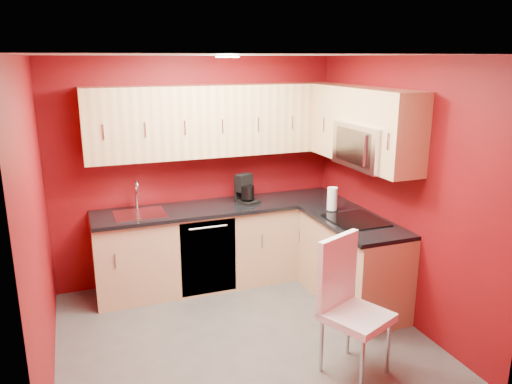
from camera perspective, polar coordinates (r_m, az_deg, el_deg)
floor at (r=4.77m, az=-1.69°, el=-16.21°), size 3.20×3.20×0.00m
ceiling at (r=4.07m, az=-1.98°, el=15.39°), size 3.20×3.20×0.00m
wall_back at (r=5.65m, az=-6.75°, el=2.45°), size 3.20×0.00×3.20m
wall_front at (r=2.97m, az=7.72°, el=-9.55°), size 3.20×0.00×3.20m
wall_left at (r=4.06m, az=-23.76°, el=-3.85°), size 0.00×3.00×3.00m
wall_right at (r=4.99m, az=15.85°, el=0.25°), size 0.00×3.00×3.00m
base_cabinets_back at (r=5.66m, az=-3.78°, el=-6.08°), size 2.80×0.60×0.87m
base_cabinets_right at (r=5.28m, az=10.95°, el=-7.96°), size 0.60×1.30×0.87m
countertop_back at (r=5.50m, az=-3.81°, el=-1.71°), size 2.80×0.63×0.04m
countertop_right at (r=5.10m, az=11.15°, el=-3.34°), size 0.63×1.27×0.04m
upper_cabinets_back at (r=5.44m, az=-4.42°, el=8.16°), size 2.80×0.35×0.75m
upper_cabinets_right at (r=5.13m, az=11.85°, el=8.17°), size 0.35×1.55×0.75m
microwave at (r=4.94m, az=12.89°, el=5.19°), size 0.42×0.76×0.42m
cooktop at (r=5.06m, az=11.32°, el=-3.19°), size 0.50×0.55×0.01m
sink at (r=5.33m, az=-13.19°, el=-2.05°), size 0.52×0.42×0.35m
dishwasher_front at (r=5.34m, az=-5.45°, el=-7.47°), size 0.60×0.02×0.82m
downlight at (r=4.36m, az=-3.28°, el=15.16°), size 0.20×0.20×0.01m
coffee_maker at (r=5.53m, az=-0.96°, el=0.35°), size 0.28×0.31×0.32m
napkin_holder at (r=5.69m, az=-1.18°, el=-0.20°), size 0.16×0.16×0.13m
paper_towel at (r=5.32m, az=8.70°, el=-0.81°), size 0.16×0.16×0.25m
dining_chair at (r=4.11m, az=11.46°, el=-13.02°), size 0.61×0.62×1.12m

